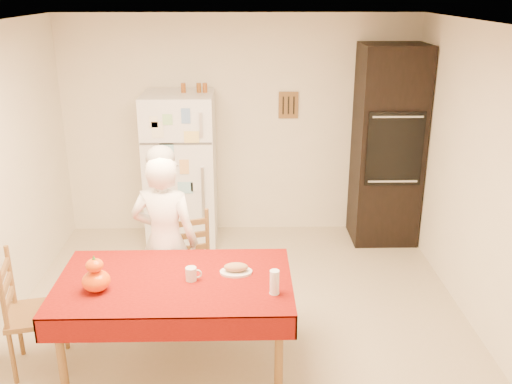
{
  "coord_description": "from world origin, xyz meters",
  "views": [
    {
      "loc": [
        0.04,
        -4.12,
        2.77
      ],
      "look_at": [
        0.14,
        0.2,
        1.2
      ],
      "focal_mm": 40.0,
      "sensor_mm": 36.0,
      "label": 1
    }
  ],
  "objects_px": {
    "coffee_mug": "(191,274)",
    "pumpkin_lower": "(96,281)",
    "oven_cabinet": "(387,146)",
    "refrigerator": "(181,170)",
    "chair_left": "(26,309)",
    "wine_glass": "(274,282)",
    "bread_plate": "(236,272)",
    "dining_table": "(175,288)",
    "chair_far": "(191,263)",
    "seated_woman": "(165,242)"
  },
  "relations": [
    {
      "from": "coffee_mug",
      "to": "pumpkin_lower",
      "type": "height_order",
      "value": "pumpkin_lower"
    },
    {
      "from": "oven_cabinet",
      "to": "refrigerator",
      "type": "bearing_deg",
      "value": -178.82
    },
    {
      "from": "chair_left",
      "to": "wine_glass",
      "type": "relative_size",
      "value": 5.4
    },
    {
      "from": "bread_plate",
      "to": "oven_cabinet",
      "type": "bearing_deg",
      "value": 54.08
    },
    {
      "from": "refrigerator",
      "to": "oven_cabinet",
      "type": "relative_size",
      "value": 0.77
    },
    {
      "from": "coffee_mug",
      "to": "refrigerator",
      "type": "bearing_deg",
      "value": 97.45
    },
    {
      "from": "dining_table",
      "to": "pumpkin_lower",
      "type": "distance_m",
      "value": 0.56
    },
    {
      "from": "dining_table",
      "to": "pumpkin_lower",
      "type": "bearing_deg",
      "value": -165.22
    },
    {
      "from": "chair_far",
      "to": "pumpkin_lower",
      "type": "height_order",
      "value": "chair_far"
    },
    {
      "from": "chair_left",
      "to": "wine_glass",
      "type": "xyz_separation_m",
      "value": [
        1.83,
        -0.26,
        0.34
      ]
    },
    {
      "from": "chair_far",
      "to": "seated_woman",
      "type": "height_order",
      "value": "seated_woman"
    },
    {
      "from": "chair_far",
      "to": "coffee_mug",
      "type": "height_order",
      "value": "chair_far"
    },
    {
      "from": "coffee_mug",
      "to": "chair_left",
      "type": "bearing_deg",
      "value": 177.36
    },
    {
      "from": "oven_cabinet",
      "to": "pumpkin_lower",
      "type": "distance_m",
      "value": 3.64
    },
    {
      "from": "oven_cabinet",
      "to": "coffee_mug",
      "type": "xyz_separation_m",
      "value": [
        -1.97,
        -2.38,
        -0.29
      ]
    },
    {
      "from": "refrigerator",
      "to": "oven_cabinet",
      "type": "xyz_separation_m",
      "value": [
        2.28,
        0.05,
        0.25
      ]
    },
    {
      "from": "seated_woman",
      "to": "wine_glass",
      "type": "bearing_deg",
      "value": 146.25
    },
    {
      "from": "refrigerator",
      "to": "chair_far",
      "type": "distance_m",
      "value": 1.62
    },
    {
      "from": "coffee_mug",
      "to": "wine_glass",
      "type": "bearing_deg",
      "value": -18.91
    },
    {
      "from": "refrigerator",
      "to": "seated_woman",
      "type": "distance_m",
      "value": 1.69
    },
    {
      "from": "chair_far",
      "to": "chair_left",
      "type": "bearing_deg",
      "value": -166.78
    },
    {
      "from": "pumpkin_lower",
      "to": "dining_table",
      "type": "bearing_deg",
      "value": 14.78
    },
    {
      "from": "refrigerator",
      "to": "wine_glass",
      "type": "distance_m",
      "value": 2.69
    },
    {
      "from": "dining_table",
      "to": "wine_glass",
      "type": "bearing_deg",
      "value": -16.33
    },
    {
      "from": "oven_cabinet",
      "to": "pumpkin_lower",
      "type": "height_order",
      "value": "oven_cabinet"
    },
    {
      "from": "refrigerator",
      "to": "chair_left",
      "type": "distance_m",
      "value": 2.49
    },
    {
      "from": "refrigerator",
      "to": "coffee_mug",
      "type": "xyz_separation_m",
      "value": [
        0.3,
        -2.33,
        -0.04
      ]
    },
    {
      "from": "chair_far",
      "to": "pumpkin_lower",
      "type": "xyz_separation_m",
      "value": [
        -0.57,
        -0.9,
        0.33
      ]
    },
    {
      "from": "wine_glass",
      "to": "oven_cabinet",
      "type": "bearing_deg",
      "value": 61.82
    },
    {
      "from": "refrigerator",
      "to": "chair_left",
      "type": "bearing_deg",
      "value": -112.4
    },
    {
      "from": "dining_table",
      "to": "coffee_mug",
      "type": "bearing_deg",
      "value": -3.22
    },
    {
      "from": "refrigerator",
      "to": "bread_plate",
      "type": "relative_size",
      "value": 7.08
    },
    {
      "from": "refrigerator",
      "to": "pumpkin_lower",
      "type": "bearing_deg",
      "value": -97.88
    },
    {
      "from": "dining_table",
      "to": "wine_glass",
      "type": "height_order",
      "value": "wine_glass"
    },
    {
      "from": "seated_woman",
      "to": "wine_glass",
      "type": "distance_m",
      "value": 1.21
    },
    {
      "from": "refrigerator",
      "to": "oven_cabinet",
      "type": "distance_m",
      "value": 2.29
    },
    {
      "from": "oven_cabinet",
      "to": "chair_left",
      "type": "distance_m",
      "value": 4.01
    },
    {
      "from": "refrigerator",
      "to": "coffee_mug",
      "type": "distance_m",
      "value": 2.35
    },
    {
      "from": "bread_plate",
      "to": "coffee_mug",
      "type": "bearing_deg",
      "value": -162.79
    },
    {
      "from": "coffee_mug",
      "to": "pumpkin_lower",
      "type": "bearing_deg",
      "value": -168.55
    },
    {
      "from": "wine_glass",
      "to": "chair_left",
      "type": "bearing_deg",
      "value": 171.94
    },
    {
      "from": "chair_far",
      "to": "chair_left",
      "type": "relative_size",
      "value": 1.0
    },
    {
      "from": "wine_glass",
      "to": "dining_table",
      "type": "bearing_deg",
      "value": 163.67
    },
    {
      "from": "chair_far",
      "to": "seated_woman",
      "type": "xyz_separation_m",
      "value": [
        -0.19,
        -0.12,
        0.26
      ]
    },
    {
      "from": "oven_cabinet",
      "to": "chair_far",
      "type": "relative_size",
      "value": 2.32
    },
    {
      "from": "refrigerator",
      "to": "seated_woman",
      "type": "bearing_deg",
      "value": -88.76
    },
    {
      "from": "coffee_mug",
      "to": "pumpkin_lower",
      "type": "distance_m",
      "value": 0.66
    },
    {
      "from": "wine_glass",
      "to": "coffee_mug",
      "type": "bearing_deg",
      "value": 161.09
    },
    {
      "from": "pumpkin_lower",
      "to": "seated_woman",
      "type": "bearing_deg",
      "value": 63.93
    },
    {
      "from": "dining_table",
      "to": "chair_left",
      "type": "height_order",
      "value": "chair_left"
    }
  ]
}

